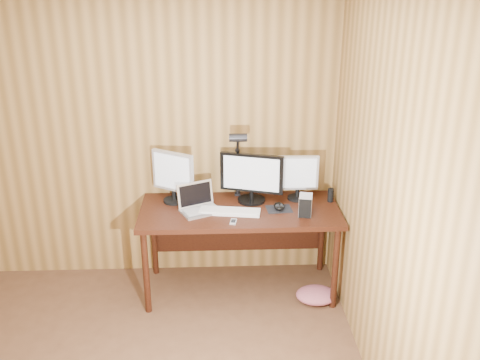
{
  "coord_description": "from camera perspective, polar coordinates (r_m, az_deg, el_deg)",
  "views": [
    {
      "loc": [
        0.77,
        -2.27,
        2.55
      ],
      "look_at": [
        0.93,
        1.58,
        1.02
      ],
      "focal_mm": 40.0,
      "sensor_mm": 36.0,
      "label": 1
    }
  ],
  "objects": [
    {
      "name": "laptop",
      "position": [
        4.27,
        -4.46,
        -2.56
      ],
      "size": [
        0.37,
        0.34,
        0.22
      ],
      "rotation": [
        0.0,
        0.0,
        0.44
      ],
      "color": "silver",
      "rests_on": "desk"
    },
    {
      "name": "speaker",
      "position": [
        4.47,
        9.64,
        -1.6
      ],
      "size": [
        0.05,
        0.05,
        0.11
      ],
      "primitive_type": "cylinder",
      "color": "black",
      "rests_on": "desk"
    },
    {
      "name": "phone",
      "position": [
        4.07,
        -0.71,
        -4.46
      ],
      "size": [
        0.06,
        0.1,
        0.01
      ],
      "rotation": [
        0.0,
        0.0,
        -0.16
      ],
      "color": "silver",
      "rests_on": "desk"
    },
    {
      "name": "desk",
      "position": [
        4.41,
        -0.07,
        -4.14
      ],
      "size": [
        1.6,
        0.7,
        0.75
      ],
      "color": "black",
      "rests_on": "floor"
    },
    {
      "name": "mouse",
      "position": [
        4.29,
        4.19,
        -2.82
      ],
      "size": [
        0.11,
        0.14,
        0.04
      ],
      "primitive_type": "ellipsoid",
      "rotation": [
        0.0,
        0.0,
        0.32
      ],
      "color": "black",
      "rests_on": "mousepad"
    },
    {
      "name": "monitor_left",
      "position": [
        4.37,
        -7.15,
        0.48
      ],
      "size": [
        0.34,
        0.23,
        0.43
      ],
      "rotation": [
        0.0,
        0.0,
        -0.54
      ],
      "color": "black",
      "rests_on": "desk"
    },
    {
      "name": "desk_lamp",
      "position": [
        4.35,
        -0.24,
        2.69
      ],
      "size": [
        0.14,
        0.2,
        0.62
      ],
      "rotation": [
        0.0,
        0.0,
        -0.34
      ],
      "color": "black",
      "rests_on": "desk"
    },
    {
      "name": "monitor_right",
      "position": [
        4.42,
        6.2,
        0.38
      ],
      "size": [
        0.34,
        0.16,
        0.38
      ],
      "rotation": [
        0.0,
        0.0,
        -0.01
      ],
      "color": "black",
      "rests_on": "desk"
    },
    {
      "name": "keyboard",
      "position": [
        4.23,
        -1.1,
        -3.36
      ],
      "size": [
        0.5,
        0.22,
        0.02
      ],
      "rotation": [
        0.0,
        0.0,
        -0.16
      ],
      "color": "white",
      "rests_on": "desk"
    },
    {
      "name": "hard_drive",
      "position": [
        4.2,
        6.99,
        -2.68
      ],
      "size": [
        0.13,
        0.16,
        0.16
      ],
      "rotation": [
        0.0,
        0.0,
        -0.21
      ],
      "color": "silver",
      "rests_on": "desk"
    },
    {
      "name": "mousepad",
      "position": [
        4.3,
        4.18,
        -3.1
      ],
      "size": [
        0.21,
        0.18,
        0.0
      ],
      "primitive_type": "cube",
      "rotation": [
        0.0,
        0.0,
        0.09
      ],
      "color": "black",
      "rests_on": "desk"
    },
    {
      "name": "monitor_center",
      "position": [
        4.36,
        1.25,
        0.3
      ],
      "size": [
        0.51,
        0.23,
        0.41
      ],
      "rotation": [
        0.0,
        0.0,
        -0.29
      ],
      "color": "black",
      "rests_on": "desk"
    },
    {
      "name": "room_shell",
      "position": [
        2.72,
        -18.64,
        -8.12
      ],
      "size": [
        4.0,
        4.0,
        4.0
      ],
      "color": "brown",
      "rests_on": "ground"
    },
    {
      "name": "fabric_pile",
      "position": [
        4.53,
        8.13,
        -12.06
      ],
      "size": [
        0.37,
        0.32,
        0.11
      ],
      "primitive_type": null,
      "rotation": [
        0.0,
        0.0,
        0.16
      ],
      "color": "#B65867",
      "rests_on": "floor"
    }
  ]
}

